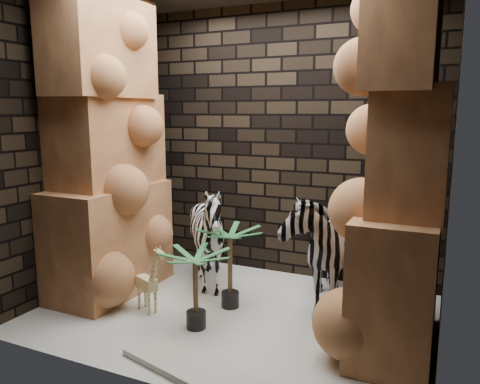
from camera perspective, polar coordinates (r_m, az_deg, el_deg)
The scene contains 13 objects.
floor at distance 4.43m, azimuth -0.90°, elevation -14.71°, with size 3.50×3.50×0.00m, color silver.
wall_back at distance 5.20m, azimuth 5.01°, elevation 6.05°, with size 3.50×3.50×0.00m, color black.
wall_front at distance 2.97m, azimuth -11.40°, elevation 3.03°, with size 3.50×3.50×0.00m, color black.
wall_left at distance 5.05m, azimuth -19.28°, elevation 5.42°, with size 3.00×3.00×0.00m, color black.
wall_right at distance 3.65m, azimuth 24.70°, elevation 3.57°, with size 3.00×3.00×0.00m, color black.
rock_pillar_left at distance 4.81m, azimuth -16.25°, elevation 5.39°, with size 0.68×1.30×3.00m, color tan, non-canonical shape.
rock_pillar_right at distance 3.67m, azimuth 19.54°, elevation 3.93°, with size 0.58×1.25×3.00m, color tan, non-canonical shape.
zebra_right at distance 4.45m, azimuth 9.29°, elevation -5.35°, with size 0.62×1.16×1.37m, color white.
zebra_left at distance 4.83m, azimuth -3.90°, elevation -6.12°, with size 0.92×1.14×1.03m, color white.
giraffe_toy at distance 4.44m, azimuth -11.48°, elevation -10.05°, with size 0.36×0.12×0.69m, color #EBD48D, non-canonical shape.
palm_front at distance 4.42m, azimuth -1.23°, elevation -9.25°, with size 0.36×0.36×0.79m, color #267035, non-canonical shape.
palm_back at distance 4.05m, azimuth -5.49°, elevation -11.84°, with size 0.36×0.36×0.70m, color #267035, non-canonical shape.
surfboard at distance 3.47m, azimuth -3.71°, elevation -21.73°, with size 1.49×0.37×0.05m, color beige.
Camera 1 is at (1.73, -3.64, 1.84)m, focal length 34.63 mm.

